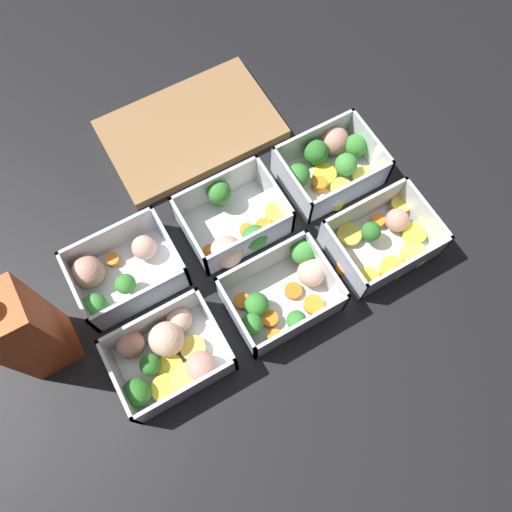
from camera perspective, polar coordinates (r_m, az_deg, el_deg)
ground_plane at (r=0.75m, az=0.00°, el=-0.62°), size 4.00×4.00×0.00m
container_near_left at (r=0.70m, az=-10.08°, el=-11.18°), size 0.15×0.13×0.06m
container_near_center at (r=0.71m, az=3.26°, el=-4.23°), size 0.16×0.12×0.06m
container_near_right at (r=0.77m, az=14.38°, el=1.88°), size 0.17×0.12×0.06m
container_far_left at (r=0.75m, az=-15.56°, el=-1.89°), size 0.15×0.11×0.06m
container_far_center at (r=0.75m, az=-2.55°, el=3.53°), size 0.16×0.13×0.06m
container_far_right at (r=0.81m, az=8.51°, el=10.50°), size 0.15×0.14×0.06m
juice_carton at (r=0.68m, az=-24.76°, el=-7.86°), size 0.07×0.07×0.20m
cutting_board at (r=0.86m, az=-7.47°, el=14.17°), size 0.28×0.18×0.02m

